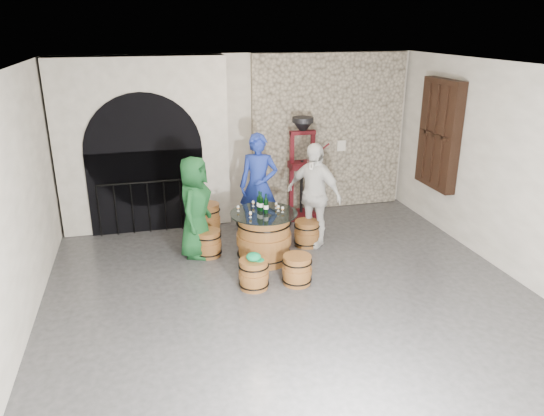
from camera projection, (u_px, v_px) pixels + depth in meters
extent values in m
plane|color=#323235|center=(300.00, 311.00, 7.09)|extent=(8.00, 8.00, 0.00)
plane|color=beige|center=(242.00, 137.00, 10.19)|extent=(8.00, 0.00, 8.00)
plane|color=beige|center=(2.00, 226.00, 5.73)|extent=(0.00, 8.00, 8.00)
plane|color=beige|center=(536.00, 181.00, 7.35)|extent=(0.00, 8.00, 8.00)
plane|color=beige|center=(305.00, 71.00, 6.00)|extent=(8.00, 8.00, 0.00)
cube|color=#B0A38C|center=(328.00, 133.00, 10.55)|extent=(3.20, 0.12, 3.18)
cube|color=beige|center=(143.00, 145.00, 9.52)|extent=(3.10, 0.50, 3.18)
cube|color=black|center=(147.00, 192.00, 9.56)|extent=(2.10, 0.03, 1.55)
cylinder|color=black|center=(144.00, 151.00, 9.30)|extent=(2.10, 0.03, 2.10)
cylinder|color=black|center=(147.00, 182.00, 9.43)|extent=(1.79, 0.04, 0.04)
cylinder|color=black|center=(99.00, 211.00, 9.39)|extent=(0.02, 0.02, 0.98)
cylinder|color=black|center=(116.00, 210.00, 9.46)|extent=(0.02, 0.02, 0.98)
cylinder|color=black|center=(132.00, 209.00, 9.53)|extent=(0.02, 0.02, 0.98)
cylinder|color=black|center=(149.00, 207.00, 9.60)|extent=(0.02, 0.02, 0.98)
cylinder|color=black|center=(165.00, 206.00, 9.67)|extent=(0.02, 0.02, 0.98)
cylinder|color=black|center=(181.00, 205.00, 9.73)|extent=(0.02, 0.02, 0.98)
cylinder|color=black|center=(197.00, 203.00, 9.80)|extent=(0.02, 0.02, 0.98)
cube|color=black|center=(439.00, 134.00, 9.45)|extent=(0.20, 1.10, 2.00)
cube|color=black|center=(437.00, 135.00, 9.43)|extent=(0.06, 0.88, 1.76)
cube|color=black|center=(438.00, 135.00, 9.44)|extent=(0.22, 0.92, 0.06)
cube|color=black|center=(447.00, 138.00, 9.18)|extent=(0.22, 0.06, 1.80)
cube|color=black|center=(438.00, 135.00, 9.44)|extent=(0.22, 0.06, 1.80)
cube|color=black|center=(430.00, 131.00, 9.71)|extent=(0.22, 0.06, 1.80)
cylinder|color=brown|center=(264.00, 238.00, 8.47)|extent=(0.84, 0.84, 0.80)
cylinder|color=brown|center=(264.00, 238.00, 8.47)|extent=(0.90, 0.90, 0.18)
torus|color=black|center=(264.00, 253.00, 8.56)|extent=(0.90, 0.90, 0.02)
torus|color=black|center=(264.00, 222.00, 8.38)|extent=(0.90, 0.90, 0.02)
cylinder|color=brown|center=(264.00, 215.00, 8.33)|extent=(0.86, 0.86, 0.02)
cylinder|color=black|center=(264.00, 213.00, 8.32)|extent=(1.10, 1.10, 0.01)
cylinder|color=brown|center=(208.00, 244.00, 8.69)|extent=(0.42, 0.42, 0.44)
cylinder|color=brown|center=(208.00, 244.00, 8.69)|extent=(0.45, 0.45, 0.10)
torus|color=black|center=(208.00, 252.00, 8.74)|extent=(0.46, 0.46, 0.02)
torus|color=black|center=(208.00, 236.00, 8.64)|extent=(0.46, 0.46, 0.02)
cylinder|color=brown|center=(208.00, 231.00, 8.62)|extent=(0.43, 0.43, 0.02)
cylinder|color=brown|center=(259.00, 226.00, 9.43)|extent=(0.42, 0.42, 0.44)
cylinder|color=brown|center=(259.00, 226.00, 9.43)|extent=(0.45, 0.45, 0.10)
torus|color=black|center=(260.00, 234.00, 9.48)|extent=(0.46, 0.46, 0.02)
torus|color=black|center=(259.00, 219.00, 9.38)|extent=(0.46, 0.46, 0.02)
cylinder|color=brown|center=(259.00, 215.00, 9.36)|extent=(0.43, 0.43, 0.02)
cylinder|color=brown|center=(307.00, 234.00, 9.10)|extent=(0.42, 0.42, 0.44)
cylinder|color=brown|center=(307.00, 234.00, 9.10)|extent=(0.45, 0.45, 0.10)
torus|color=black|center=(307.00, 241.00, 9.15)|extent=(0.46, 0.46, 0.02)
torus|color=black|center=(307.00, 226.00, 9.05)|extent=(0.46, 0.46, 0.02)
cylinder|color=brown|center=(307.00, 222.00, 9.03)|extent=(0.43, 0.43, 0.02)
cylinder|color=brown|center=(297.00, 270.00, 7.76)|extent=(0.42, 0.42, 0.44)
cylinder|color=brown|center=(297.00, 270.00, 7.76)|extent=(0.45, 0.45, 0.10)
torus|color=black|center=(297.00, 279.00, 7.81)|extent=(0.46, 0.46, 0.02)
torus|color=black|center=(297.00, 261.00, 7.71)|extent=(0.46, 0.46, 0.02)
cylinder|color=brown|center=(297.00, 257.00, 7.68)|extent=(0.43, 0.43, 0.02)
cylinder|color=brown|center=(254.00, 274.00, 7.63)|extent=(0.42, 0.42, 0.44)
cylinder|color=brown|center=(254.00, 274.00, 7.63)|extent=(0.45, 0.45, 0.10)
torus|color=black|center=(254.00, 283.00, 7.68)|extent=(0.46, 0.46, 0.02)
torus|color=black|center=(254.00, 265.00, 7.58)|extent=(0.46, 0.46, 0.02)
cylinder|color=brown|center=(254.00, 261.00, 7.55)|extent=(0.43, 0.43, 0.02)
ellipsoid|color=#0B8149|center=(254.00, 257.00, 7.53)|extent=(0.22, 0.22, 0.12)
cylinder|color=#0B8149|center=(259.00, 260.00, 7.54)|extent=(0.14, 0.14, 0.01)
imported|color=#13471F|center=(195.00, 207.00, 8.51)|extent=(0.86, 1.00, 1.72)
imported|color=navy|center=(259.00, 186.00, 9.29)|extent=(0.82, 0.68, 1.91)
imported|color=silver|center=(313.00, 195.00, 8.95)|extent=(1.03, 1.12, 1.84)
cylinder|color=black|center=(261.00, 204.00, 8.37)|extent=(0.07, 0.07, 0.22)
cylinder|color=white|center=(261.00, 205.00, 8.37)|extent=(0.08, 0.08, 0.06)
cone|color=black|center=(261.00, 197.00, 8.32)|extent=(0.07, 0.07, 0.05)
cylinder|color=black|center=(261.00, 194.00, 8.30)|extent=(0.03, 0.03, 0.07)
cylinder|color=black|center=(266.00, 206.00, 8.28)|extent=(0.07, 0.07, 0.22)
cylinder|color=white|center=(266.00, 207.00, 8.28)|extent=(0.08, 0.08, 0.06)
cone|color=black|center=(266.00, 199.00, 8.23)|extent=(0.07, 0.07, 0.05)
cylinder|color=black|center=(266.00, 196.00, 8.21)|extent=(0.03, 0.03, 0.07)
cylinder|color=black|center=(259.00, 204.00, 8.40)|extent=(0.07, 0.07, 0.22)
cylinder|color=white|center=(259.00, 204.00, 8.41)|extent=(0.08, 0.08, 0.06)
cone|color=black|center=(259.00, 196.00, 8.36)|extent=(0.07, 0.07, 0.05)
cylinder|color=black|center=(259.00, 193.00, 8.34)|extent=(0.03, 0.03, 0.07)
cylinder|color=brown|center=(208.00, 221.00, 9.45)|extent=(0.44, 0.44, 0.62)
cylinder|color=brown|center=(208.00, 221.00, 9.45)|extent=(0.47, 0.47, 0.14)
torus|color=black|center=(208.00, 231.00, 9.52)|extent=(0.48, 0.48, 0.02)
torus|color=black|center=(207.00, 210.00, 9.38)|extent=(0.48, 0.48, 0.02)
cylinder|color=brown|center=(207.00, 204.00, 9.34)|extent=(0.45, 0.45, 0.02)
cube|color=#540E17|center=(301.00, 214.00, 10.48)|extent=(0.58, 0.47, 0.11)
cube|color=#540E17|center=(302.00, 165.00, 10.13)|extent=(0.52, 0.34, 0.13)
cube|color=#540E17|center=(303.00, 133.00, 9.91)|extent=(0.51, 0.15, 0.08)
cylinder|color=black|center=(302.00, 187.00, 10.28)|extent=(0.06, 0.06, 1.07)
cylinder|color=black|center=(303.00, 120.00, 9.82)|extent=(0.41, 0.41, 0.10)
cone|color=black|center=(303.00, 126.00, 9.87)|extent=(0.41, 0.41, 0.21)
cube|color=#540E17|center=(292.00, 175.00, 10.13)|extent=(0.08, 0.08, 1.72)
cube|color=#540E17|center=(312.00, 173.00, 10.25)|extent=(0.08, 0.08, 1.72)
cylinder|color=#540E17|center=(318.00, 152.00, 10.09)|extent=(0.46, 0.05, 0.34)
cube|color=silver|center=(341.00, 145.00, 10.62)|extent=(0.18, 0.10, 0.22)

